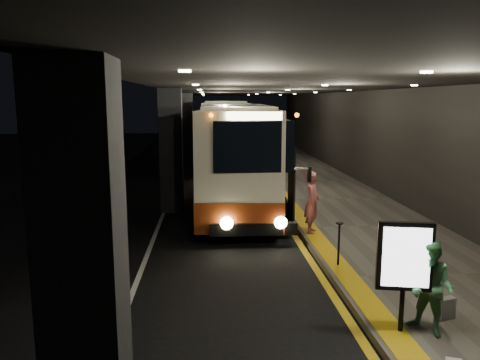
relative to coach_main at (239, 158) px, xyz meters
name	(u,v)px	position (x,y,z in m)	size (l,w,h in m)	color
ground	(216,242)	(-1.01, -5.20, -1.77)	(90.00, 90.00, 0.00)	black
lane_line_white	(167,204)	(-2.81, -0.20, -1.77)	(0.12, 50.00, 0.01)	silver
kerb_stripe_yellow	(274,203)	(1.34, -0.20, -1.77)	(0.18, 50.00, 0.01)	gold
sidewalk	(334,200)	(3.74, -0.20, -1.70)	(4.50, 50.00, 0.15)	#514C44
tactile_strip	(286,199)	(1.84, -0.20, -1.62)	(0.50, 50.00, 0.01)	gold
terminal_wall	(394,126)	(5.99, -0.20, 1.23)	(0.10, 50.00, 6.00)	black
support_columns	(171,151)	(-2.51, -1.20, 0.43)	(0.80, 24.80, 4.40)	black
canopy	(279,83)	(1.49, -0.20, 2.83)	(9.00, 50.00, 0.40)	black
coach_main	(239,158)	(0.00, 0.00, 0.00)	(3.21, 11.95, 3.69)	beige
coach_second	(224,134)	(-0.20, 11.71, 0.06)	(2.66, 12.17, 3.82)	beige
coach_third	(221,123)	(0.04, 27.06, 0.03)	(2.92, 12.01, 3.75)	beige
passenger_boarding	(312,202)	(1.79, -4.91, -0.71)	(0.67, 0.44, 1.83)	#A54D4E
passenger_waiting_green	(431,288)	(2.41, -10.94, -0.82)	(0.78, 0.48, 1.60)	#457D54
bag_polka	(446,308)	(2.97, -10.47, -1.43)	(0.32, 0.14, 0.39)	black
info_sign	(405,259)	(1.99, -10.86, -0.35)	(0.89, 0.28, 1.89)	black
stanchion_post	(339,244)	(1.82, -7.64, -1.11)	(0.05, 0.05, 1.02)	black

